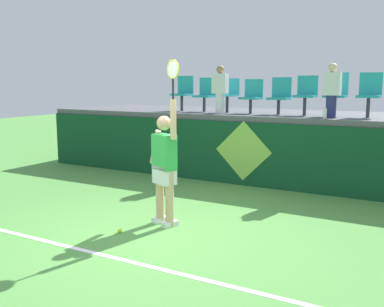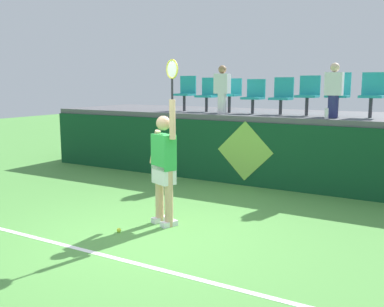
% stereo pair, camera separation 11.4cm
% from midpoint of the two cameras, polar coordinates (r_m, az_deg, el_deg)
% --- Properties ---
extents(ground_plane, '(40.00, 40.00, 0.00)m').
position_cam_midpoint_polar(ground_plane, '(6.39, -4.76, -10.73)').
color(ground_plane, '#519342').
extents(court_back_wall, '(11.13, 0.20, 1.36)m').
position_cam_midpoint_polar(court_back_wall, '(9.38, 8.13, -0.06)').
color(court_back_wall, '#0F4223').
rests_on(court_back_wall, ground_plane).
extents(spectator_platform, '(11.13, 2.85, 0.12)m').
position_cam_midpoint_polar(spectator_platform, '(10.58, 11.03, 4.93)').
color(spectator_platform, '#56565B').
rests_on(spectator_platform, court_back_wall).
extents(court_baseline_stripe, '(10.02, 0.08, 0.01)m').
position_cam_midpoint_polar(court_baseline_stripe, '(5.75, -9.83, -13.13)').
color(court_baseline_stripe, white).
rests_on(court_baseline_stripe, ground_plane).
extents(tennis_player, '(0.71, 0.39, 2.51)m').
position_cam_midpoint_polar(tennis_player, '(6.67, -3.18, -1.37)').
color(tennis_player, white).
rests_on(tennis_player, ground_plane).
extents(tennis_ball, '(0.07, 0.07, 0.07)m').
position_cam_midpoint_polar(tennis_ball, '(6.61, -8.99, -9.81)').
color(tennis_ball, '#D1E533').
rests_on(tennis_ball, ground_plane).
extents(water_bottle, '(0.07, 0.07, 0.21)m').
position_cam_midpoint_polar(water_bottle, '(8.93, 17.43, 4.97)').
color(water_bottle, white).
rests_on(water_bottle, spectator_platform).
extents(stadium_chair_0, '(0.44, 0.42, 0.86)m').
position_cam_midpoint_polar(stadium_chair_0, '(10.98, -0.51, 8.08)').
color(stadium_chair_0, '#38383D').
rests_on(stadium_chair_0, spectator_platform).
extents(stadium_chair_1, '(0.44, 0.42, 0.82)m').
position_cam_midpoint_polar(stadium_chair_1, '(10.68, 2.40, 7.86)').
color(stadium_chair_1, '#38383D').
rests_on(stadium_chair_1, spectator_platform).
extents(stadium_chair_2, '(0.44, 0.42, 0.79)m').
position_cam_midpoint_polar(stadium_chair_2, '(10.40, 5.37, 7.86)').
color(stadium_chair_2, '#38383D').
rests_on(stadium_chair_2, spectator_platform).
extents(stadium_chair_3, '(0.44, 0.42, 0.78)m').
position_cam_midpoint_polar(stadium_chair_3, '(10.18, 8.40, 7.55)').
color(stadium_chair_3, '#38383D').
rests_on(stadium_chair_3, spectator_platform).
extents(stadium_chair_4, '(0.44, 0.42, 0.81)m').
position_cam_midpoint_polar(stadium_chair_4, '(9.95, 11.96, 7.50)').
color(stadium_chair_4, '#38383D').
rests_on(stadium_chair_4, spectator_platform).
extents(stadium_chair_5, '(0.44, 0.42, 0.85)m').
position_cam_midpoint_polar(stadium_chair_5, '(9.78, 15.20, 7.60)').
color(stadium_chair_5, '#38383D').
rests_on(stadium_chair_5, spectator_platform).
extents(stadium_chair_6, '(0.44, 0.42, 0.90)m').
position_cam_midpoint_polar(stadium_chair_6, '(9.64, 18.81, 7.57)').
color(stadium_chair_6, '#38383D').
rests_on(stadium_chair_6, spectator_platform).
extents(stadium_chair_7, '(0.44, 0.42, 0.90)m').
position_cam_midpoint_polar(stadium_chair_7, '(9.54, 22.68, 7.34)').
color(stadium_chair_7, '#38383D').
rests_on(stadium_chair_7, spectator_platform).
extents(spectator_0, '(0.34, 0.20, 1.08)m').
position_cam_midpoint_polar(spectator_0, '(9.99, 4.27, 8.39)').
color(spectator_0, white).
rests_on(spectator_0, spectator_platform).
extents(spectator_1, '(0.34, 0.20, 1.08)m').
position_cam_midpoint_polar(spectator_1, '(9.22, 18.29, 7.90)').
color(spectator_1, navy).
rests_on(spectator_1, spectator_platform).
extents(wall_signage_mount, '(1.27, 0.01, 1.38)m').
position_cam_midpoint_polar(wall_signage_mount, '(9.46, 7.14, -4.14)').
color(wall_signage_mount, '#0F4223').
rests_on(wall_signage_mount, ground_plane).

